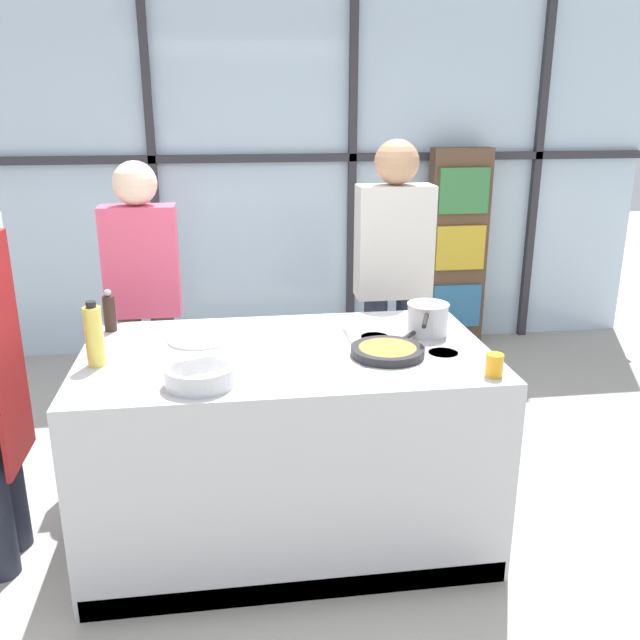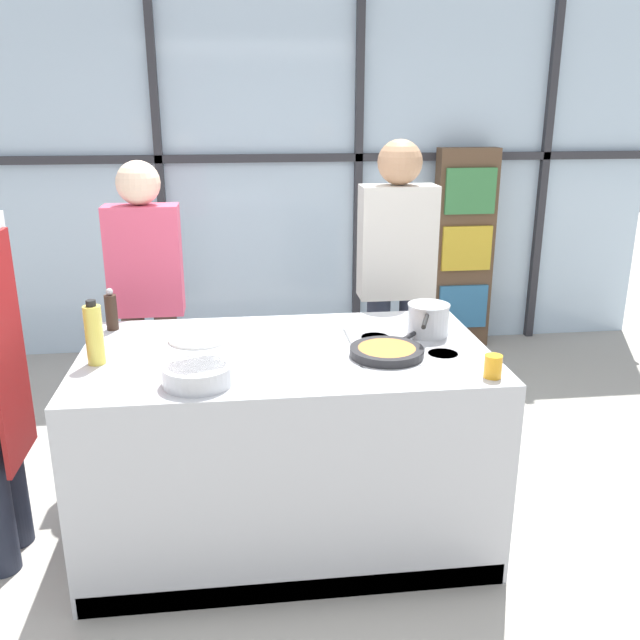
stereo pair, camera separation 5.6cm
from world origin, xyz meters
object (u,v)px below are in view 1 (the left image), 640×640
spectator_center_left (393,273)px  frying_pan (388,350)px  mixing_bowl (200,375)px  oil_bottle (94,336)px  juice_glass_near (494,365)px  white_plate (199,339)px  pepper_grinder (109,312)px  spectator_far_left (144,291)px  saucepan (428,318)px

spectator_center_left → frying_pan: size_ratio=3.69×
spectator_center_left → mixing_bowl: 1.63m
frying_pan → oil_bottle: bearing=177.6°
frying_pan → juice_glass_near: size_ratio=5.14×
white_plate → juice_glass_near: (1.17, -0.59, 0.04)m
white_plate → mixing_bowl: mixing_bowl is taller
spectator_center_left → pepper_grinder: 1.59m
frying_pan → pepper_grinder: 1.33m
spectator_far_left → white_plate: spectator_far_left is taller
mixing_bowl → oil_bottle: oil_bottle is taller
oil_bottle → pepper_grinder: (-0.01, 0.45, -0.04)m
spectator_center_left → juice_glass_near: (0.09, -1.30, -0.06)m
spectator_far_left → spectator_center_left: spectator_center_left is taller
spectator_far_left → mixing_bowl: size_ratio=6.11×
mixing_bowl → juice_glass_near: 1.16m
oil_bottle → spectator_center_left: bearing=32.9°
mixing_bowl → oil_bottle: size_ratio=0.99×
pepper_grinder → white_plate: bearing=-25.8°
frying_pan → pepper_grinder: size_ratio=2.33×
saucepan → oil_bottle: (-1.47, -0.19, 0.05)m
frying_pan → saucepan: size_ratio=1.37×
spectator_far_left → juice_glass_near: bearing=138.8°
spectator_center_left → mixing_bowl: spectator_center_left is taller
spectator_center_left → white_plate: bearing=33.5°
frying_pan → juice_glass_near: bearing=-38.9°
spectator_far_left → saucepan: spectator_far_left is taller
frying_pan → mixing_bowl: 0.82m
oil_bottle → juice_glass_near: bearing=-12.2°
saucepan → white_plate: (-1.06, 0.06, -0.07)m
spectator_far_left → frying_pan: spectator_far_left is taller
pepper_grinder → juice_glass_near: (1.59, -0.79, -0.05)m
saucepan → juice_glass_near: bearing=-77.7°
white_plate → oil_bottle: bearing=-148.8°
spectator_center_left → oil_bottle: (-1.49, -0.96, 0.02)m
frying_pan → pepper_grinder: pepper_grinder is taller
mixing_bowl → juice_glass_near: juice_glass_near is taller
spectator_far_left → spectator_center_left: (1.40, 0.00, 0.05)m
mixing_bowl → oil_bottle: (-0.43, 0.27, 0.09)m
frying_pan → white_plate: frying_pan is taller
frying_pan → oil_bottle: oil_bottle is taller
white_plate → pepper_grinder: 0.47m
mixing_bowl → pepper_grinder: bearing=121.5°
oil_bottle → mixing_bowl: bearing=-32.1°
spectator_center_left → white_plate: (-1.08, -0.72, -0.10)m
oil_bottle → spectator_far_left: bearing=84.6°
oil_bottle → pepper_grinder: size_ratio=1.34×
pepper_grinder → saucepan: bearing=-9.9°
spectator_center_left → white_plate: spectator_center_left is taller
saucepan → spectator_center_left: bearing=88.2°
saucepan → pepper_grinder: size_ratio=1.70×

